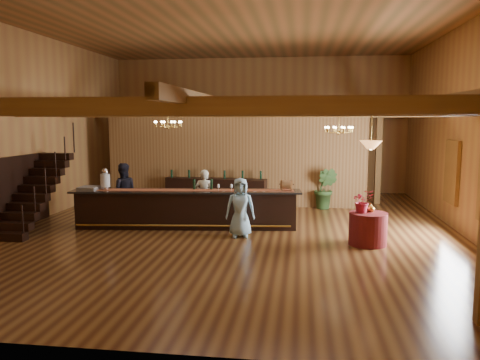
# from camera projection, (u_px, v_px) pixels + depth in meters

# --- Properties ---
(floor) EXTENTS (14.00, 14.00, 0.00)m
(floor) POSITION_uv_depth(u_px,v_px,m) (235.00, 228.00, 12.91)
(floor) COLOR brown
(floor) RESTS_ON ground
(ceiling) EXTENTS (14.00, 14.00, 0.00)m
(ceiling) POSITION_uv_depth(u_px,v_px,m) (234.00, 23.00, 12.20)
(ceiling) COLOR brown
(ceiling) RESTS_ON wall_back
(wall_back) EXTENTS (12.00, 0.10, 5.50)m
(wall_back) POSITION_uv_depth(u_px,v_px,m) (259.00, 125.00, 19.44)
(wall_back) COLOR #A07237
(wall_back) RESTS_ON floor
(wall_front) EXTENTS (12.00, 0.10, 5.50)m
(wall_front) POSITION_uv_depth(u_px,v_px,m) (152.00, 140.00, 5.68)
(wall_front) COLOR #A07237
(wall_front) RESTS_ON floor
(wall_left) EXTENTS (0.10, 14.00, 5.50)m
(wall_left) POSITION_uv_depth(u_px,v_px,m) (27.00, 128.00, 13.34)
(wall_left) COLOR #A07237
(wall_left) RESTS_ON floor
(wall_right) EXTENTS (0.10, 14.00, 5.50)m
(wall_right) POSITION_uv_depth(u_px,v_px,m) (470.00, 129.00, 11.77)
(wall_right) COLOR #A07237
(wall_right) RESTS_ON floor
(beam_grid) EXTENTS (11.90, 13.90, 0.39)m
(beam_grid) POSITION_uv_depth(u_px,v_px,m) (237.00, 110.00, 12.99)
(beam_grid) COLOR brown
(beam_grid) RESTS_ON wall_left
(support_posts) EXTENTS (9.20, 10.20, 3.20)m
(support_posts) POSITION_uv_depth(u_px,v_px,m) (232.00, 173.00, 12.22)
(support_posts) COLOR brown
(support_posts) RESTS_ON floor
(partition_wall) EXTENTS (9.00, 0.18, 3.10)m
(partition_wall) POSITION_uv_depth(u_px,v_px,m) (235.00, 161.00, 16.22)
(partition_wall) COLOR brown
(partition_wall) RESTS_ON floor
(window_right_back) EXTENTS (0.12, 1.05, 1.75)m
(window_right_back) POSITION_uv_depth(u_px,v_px,m) (452.00, 172.00, 12.92)
(window_right_back) COLOR white
(window_right_back) RESTS_ON wall_right
(staircase) EXTENTS (1.00, 2.80, 2.00)m
(staircase) POSITION_uv_depth(u_px,v_px,m) (33.00, 193.00, 12.77)
(staircase) COLOR black
(staircase) RESTS_ON floor
(backroom_boxes) EXTENTS (4.10, 0.60, 1.10)m
(backroom_boxes) POSITION_uv_depth(u_px,v_px,m) (247.00, 183.00, 18.29)
(backroom_boxes) COLOR black
(backroom_boxes) RESTS_ON floor
(tasting_bar) EXTENTS (6.37, 1.46, 1.07)m
(tasting_bar) POSITION_uv_depth(u_px,v_px,m) (186.00, 209.00, 12.94)
(tasting_bar) COLOR black
(tasting_bar) RESTS_ON floor
(beverage_dispenser) EXTENTS (0.26, 0.26, 0.60)m
(beverage_dispenser) POSITION_uv_depth(u_px,v_px,m) (105.00, 179.00, 12.95)
(beverage_dispenser) COLOR silver
(beverage_dispenser) RESTS_ON tasting_bar
(glass_rack_tray) EXTENTS (0.50, 0.50, 0.10)m
(glass_rack_tray) POSITION_uv_depth(u_px,v_px,m) (89.00, 188.00, 12.89)
(glass_rack_tray) COLOR gray
(glass_rack_tray) RESTS_ON tasting_bar
(raffle_drum) EXTENTS (0.34, 0.24, 0.30)m
(raffle_drum) POSITION_uv_depth(u_px,v_px,m) (287.00, 185.00, 12.73)
(raffle_drum) COLOR brown
(raffle_drum) RESTS_ON tasting_bar
(bar_bottle_0) EXTENTS (0.07, 0.07, 0.30)m
(bar_bottle_0) POSITION_uv_depth(u_px,v_px,m) (194.00, 184.00, 12.97)
(bar_bottle_0) COLOR black
(bar_bottle_0) RESTS_ON tasting_bar
(bar_bottle_1) EXTENTS (0.07, 0.07, 0.30)m
(bar_bottle_1) POSITION_uv_depth(u_px,v_px,m) (194.00, 184.00, 12.97)
(bar_bottle_1) COLOR black
(bar_bottle_1) RESTS_ON tasting_bar
(bar_bottle_2) EXTENTS (0.07, 0.07, 0.30)m
(bar_bottle_2) POSITION_uv_depth(u_px,v_px,m) (211.00, 184.00, 12.96)
(bar_bottle_2) COLOR black
(bar_bottle_2) RESTS_ON tasting_bar
(backbar_shelf) EXTENTS (3.54, 0.95, 0.99)m
(backbar_shelf) POSITION_uv_depth(u_px,v_px,m) (216.00, 193.00, 16.08)
(backbar_shelf) COLOR black
(backbar_shelf) RESTS_ON floor
(round_table) EXTENTS (0.90, 0.90, 0.78)m
(round_table) POSITION_uv_depth(u_px,v_px,m) (368.00, 229.00, 11.21)
(round_table) COLOR maroon
(round_table) RESTS_ON floor
(chandelier_left) EXTENTS (0.80, 0.80, 0.49)m
(chandelier_left) POSITION_uv_depth(u_px,v_px,m) (168.00, 124.00, 13.46)
(chandelier_left) COLOR gold
(chandelier_left) RESTS_ON beam_grid
(chandelier_right) EXTENTS (0.80, 0.80, 0.65)m
(chandelier_right) POSITION_uv_depth(u_px,v_px,m) (339.00, 129.00, 13.46)
(chandelier_right) COLOR gold
(chandelier_right) RESTS_ON beam_grid
(pendant_lamp) EXTENTS (0.52, 0.52, 0.90)m
(pendant_lamp) POSITION_uv_depth(u_px,v_px,m) (371.00, 145.00, 10.95)
(pendant_lamp) COLOR gold
(pendant_lamp) RESTS_ON beam_grid
(bartender) EXTENTS (0.57, 0.38, 1.55)m
(bartender) POSITION_uv_depth(u_px,v_px,m) (204.00, 196.00, 13.69)
(bartender) COLOR beige
(bartender) RESTS_ON floor
(staff_second) EXTENTS (1.01, 0.91, 1.70)m
(staff_second) POSITION_uv_depth(u_px,v_px,m) (123.00, 191.00, 13.97)
(staff_second) COLOR black
(staff_second) RESTS_ON floor
(guest) EXTENTS (0.79, 0.56, 1.52)m
(guest) POSITION_uv_depth(u_px,v_px,m) (240.00, 208.00, 11.92)
(guest) COLOR #97CAE2
(guest) RESTS_ON floor
(floor_plant) EXTENTS (0.95, 0.87, 1.39)m
(floor_plant) POSITION_uv_depth(u_px,v_px,m) (325.00, 188.00, 15.64)
(floor_plant) COLOR #29481D
(floor_plant) RESTS_ON floor
(table_flowers) EXTENTS (0.61, 0.57, 0.56)m
(table_flowers) POSITION_uv_depth(u_px,v_px,m) (362.00, 201.00, 11.15)
(table_flowers) COLOR #A21C2F
(table_flowers) RESTS_ON round_table
(table_vase) EXTENTS (0.17, 0.17, 0.33)m
(table_vase) POSITION_uv_depth(u_px,v_px,m) (371.00, 205.00, 11.24)
(table_vase) COLOR gold
(table_vase) RESTS_ON round_table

